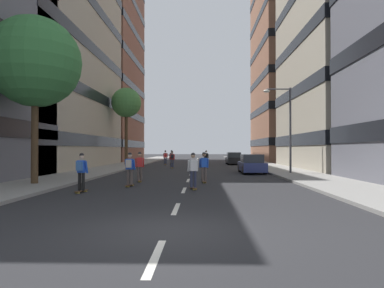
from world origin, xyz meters
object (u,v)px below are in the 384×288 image
(street_tree_mid, at_px, (35,62))
(skater_2, at_px, (140,165))
(skater_3, at_px, (204,166))
(skater_4, at_px, (206,157))
(skater_1, at_px, (81,170))
(parked_car_near, at_px, (252,164))
(parked_car_mid, at_px, (234,159))
(skater_6, at_px, (130,167))
(skater_0, at_px, (193,169))
(street_tree_near, at_px, (126,103))
(skater_8, at_px, (172,158))
(skater_7, at_px, (165,157))
(streetlamp_right, at_px, (285,120))
(skater_5, at_px, (171,156))

(street_tree_mid, xyz_separation_m, skater_2, (5.16, 2.38, -5.58))
(skater_3, relative_size, skater_4, 1.00)
(street_tree_mid, relative_size, skater_1, 4.97)
(parked_car_near, bearing_deg, skater_4, 105.11)
(street_tree_mid, distance_m, skater_4, 25.24)
(street_tree_mid, bearing_deg, parked_car_mid, 63.06)
(skater_1, relative_size, skater_4, 1.00)
(skater_4, distance_m, skater_6, 23.33)
(parked_car_mid, distance_m, skater_2, 24.23)
(skater_0, xyz_separation_m, skater_6, (-3.33, 1.11, 0.03))
(parked_car_mid, relative_size, street_tree_near, 0.49)
(skater_2, distance_m, skater_6, 2.56)
(street_tree_near, height_order, skater_8, street_tree_near)
(parked_car_mid, xyz_separation_m, skater_2, (-7.72, -22.97, 0.29))
(parked_car_near, distance_m, skater_7, 17.15)
(street_tree_near, bearing_deg, skater_3, -65.82)
(skater_1, height_order, skater_7, same)
(skater_4, bearing_deg, skater_2, -101.71)
(streetlamp_right, bearing_deg, street_tree_mid, -151.09)
(skater_6, bearing_deg, skater_0, -18.44)
(skater_3, height_order, skater_5, same)
(skater_7, bearing_deg, skater_2, -87.84)
(street_tree_near, xyz_separation_m, skater_5, (4.76, 6.31, -6.34))
(street_tree_mid, bearing_deg, skater_6, -2.08)
(skater_4, bearing_deg, street_tree_mid, -112.41)
(parked_car_near, xyz_separation_m, parked_car_mid, (0.00, 15.54, 0.00))
(streetlamp_right, bearing_deg, skater_0, -125.06)
(skater_4, bearing_deg, skater_6, -100.57)
(parked_car_near, height_order, skater_5, skater_5)
(street_tree_mid, bearing_deg, skater_0, -8.73)
(street_tree_mid, height_order, skater_2, street_tree_mid)
(parked_car_near, xyz_separation_m, skater_6, (-7.78, -9.99, 0.32))
(skater_3, relative_size, skater_5, 1.00)
(street_tree_near, bearing_deg, skater_2, -75.22)
(skater_2, distance_m, skater_7, 22.31)
(parked_car_mid, xyz_separation_m, street_tree_near, (-12.88, -3.40, 6.62))
(skater_6, bearing_deg, skater_2, 88.69)
(parked_car_mid, xyz_separation_m, skater_4, (-3.50, -2.59, 0.29))
(parked_car_mid, distance_m, skater_8, 11.21)
(streetlamp_right, distance_m, skater_2, 12.19)
(streetlamp_right, relative_size, skater_6, 3.65)
(skater_1, height_order, skater_8, same)
(parked_car_mid, height_order, skater_2, skater_2)
(skater_0, height_order, skater_6, same)
(skater_0, relative_size, skater_8, 1.00)
(skater_0, bearing_deg, skater_7, 99.00)
(streetlamp_right, distance_m, skater_4, 15.80)
(skater_1, relative_size, skater_8, 1.00)
(street_tree_mid, relative_size, skater_5, 4.97)
(skater_6, height_order, skater_8, same)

